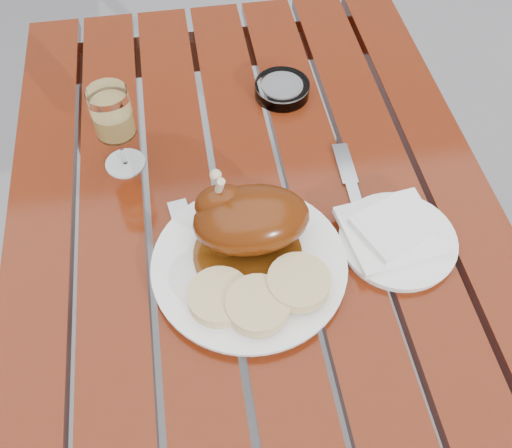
{
  "coord_description": "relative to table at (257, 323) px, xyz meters",
  "views": [
    {
      "loc": [
        -0.09,
        -0.54,
        1.49
      ],
      "look_at": [
        -0.01,
        -0.03,
        0.78
      ],
      "focal_mm": 40.0,
      "sensor_mm": 36.0,
      "label": 1
    }
  ],
  "objects": [
    {
      "name": "ground",
      "position": [
        0.0,
        0.0,
        -0.38
      ],
      "size": [
        60.0,
        60.0,
        0.0
      ],
      "primitive_type": "plane",
      "color": "slate",
      "rests_on": "ground"
    },
    {
      "name": "table",
      "position": [
        0.0,
        0.0,
        0.0
      ],
      "size": [
        0.8,
        1.2,
        0.75
      ],
      "primitive_type": "cube",
      "color": "maroon",
      "rests_on": "ground"
    },
    {
      "name": "dinner_plate",
      "position": [
        -0.03,
        -0.09,
        0.38
      ],
      "size": [
        0.33,
        0.33,
        0.02
      ],
      "primitive_type": "cylinder",
      "rotation": [
        0.0,
        0.0,
        -0.13
      ],
      "color": "white",
      "rests_on": "table"
    },
    {
      "name": "roast_duck",
      "position": [
        -0.02,
        -0.05,
        0.44
      ],
      "size": [
        0.18,
        0.17,
        0.13
      ],
      "color": "#582B0A",
      "rests_on": "dinner_plate"
    },
    {
      "name": "bread_dumplings",
      "position": [
        -0.02,
        -0.16,
        0.41
      ],
      "size": [
        0.2,
        0.11,
        0.03
      ],
      "color": "beige",
      "rests_on": "dinner_plate"
    },
    {
      "name": "wine_glass",
      "position": [
        -0.21,
        0.15,
        0.46
      ],
      "size": [
        0.08,
        0.08,
        0.16
      ],
      "primitive_type": "cylinder",
      "rotation": [
        0.0,
        0.0,
        -0.18
      ],
      "color": "#DAB663",
      "rests_on": "table"
    },
    {
      "name": "side_plate",
      "position": [
        0.21,
        -0.08,
        0.38
      ],
      "size": [
        0.23,
        0.23,
        0.01
      ],
      "primitive_type": "cylinder",
      "rotation": [
        0.0,
        0.0,
        0.3
      ],
      "color": "white",
      "rests_on": "table"
    },
    {
      "name": "napkin",
      "position": [
        0.2,
        -0.07,
        0.4
      ],
      "size": [
        0.16,
        0.15,
        0.01
      ],
      "primitive_type": "cube",
      "rotation": [
        0.0,
        0.0,
        0.13
      ],
      "color": "white",
      "rests_on": "side_plate"
    },
    {
      "name": "ashtray",
      "position": [
        0.1,
        0.29,
        0.39
      ],
      "size": [
        0.14,
        0.14,
        0.03
      ],
      "primitive_type": "cylinder",
      "rotation": [
        0.0,
        0.0,
        -0.42
      ],
      "color": "#B2B7BC",
      "rests_on": "table"
    },
    {
      "name": "fork",
      "position": [
        -0.11,
        -0.04,
        0.38
      ],
      "size": [
        0.04,
        0.16,
        0.01
      ],
      "primitive_type": "cube",
      "rotation": [
        0.0,
        0.0,
        0.15
      ],
      "color": "gray",
      "rests_on": "table"
    },
    {
      "name": "knife",
      "position": [
        0.17,
        -0.0,
        0.38
      ],
      "size": [
        0.03,
        0.2,
        0.01
      ],
      "primitive_type": "cube",
      "rotation": [
        0.0,
        0.0,
        -0.03
      ],
      "color": "gray",
      "rests_on": "table"
    }
  ]
}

